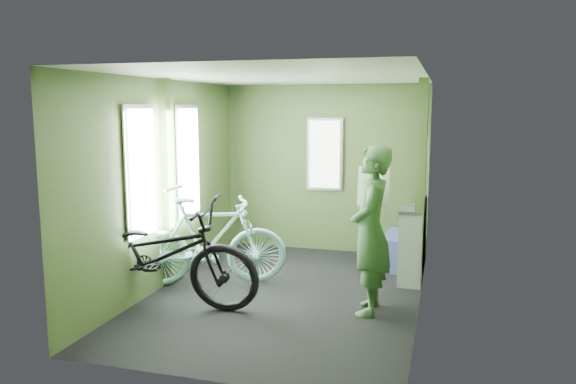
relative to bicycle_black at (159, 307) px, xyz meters
name	(u,v)px	position (x,y,z in m)	size (l,w,h in m)	color
room	(283,161)	(1.08, 0.76, 1.44)	(4.00, 4.02, 2.31)	black
bicycle_black	(159,307)	(0.00, 0.00, 0.00)	(0.73, 2.09, 1.10)	black
bicycle_mint	(210,286)	(0.23, 0.75, 0.00)	(0.49, 1.73, 1.04)	#99E9DF
passenger	(370,230)	(2.05, 0.44, 0.82)	(0.43, 0.70, 1.64)	#325830
waste_box	(411,247)	(2.38, 1.44, 0.43)	(0.26, 0.36, 0.87)	gray
bench_seat	(404,246)	(2.26, 2.17, 0.25)	(0.54, 0.86, 0.86)	navy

